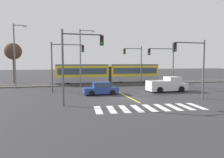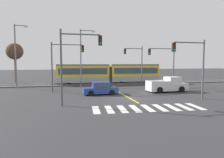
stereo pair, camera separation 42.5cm
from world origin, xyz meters
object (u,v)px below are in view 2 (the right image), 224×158
object	(u,v)px
traffic_light_mid_left	(63,59)
traffic_light_near_left	(75,56)
traffic_light_near_right	(193,60)
pickup_truck	(168,85)
traffic_light_far_right	(136,60)
street_lamp_centre	(82,54)
bare_tree_far_west	(15,52)
traffic_light_mid_right	(165,60)
sedan_crossing	(100,89)
street_lamp_west	(17,53)
light_rail_tram	(109,73)

from	to	relation	value
traffic_light_mid_left	traffic_light_near_left	bearing A→B (deg)	-82.86
traffic_light_mid_left	traffic_light_near_right	size ratio (longest dim) A/B	1.05
pickup_truck	traffic_light_far_right	distance (m)	8.63
pickup_truck	street_lamp_centre	xyz separation A→B (m)	(-10.65, 8.14, 4.35)
traffic_light_far_right	bare_tree_far_west	bearing A→B (deg)	155.68
traffic_light_mid_right	bare_tree_far_west	world-z (taller)	bare_tree_far_west
bare_tree_far_west	street_lamp_centre	bearing A→B (deg)	-37.15
traffic_light_mid_right	traffic_light_near_right	bearing A→B (deg)	-100.83
traffic_light_mid_left	pickup_truck	bearing A→B (deg)	-12.42
sedan_crossing	traffic_light_mid_right	size ratio (longest dim) A/B	0.66
street_lamp_centre	bare_tree_far_west	size ratio (longest dim) A/B	1.21
traffic_light_far_right	traffic_light_mid_right	bearing A→B (deg)	-55.55
traffic_light_near_right	street_lamp_west	xyz separation A→B (m)	(-19.96, 14.23, 1.18)
street_lamp_west	sedan_crossing	bearing A→B (deg)	-37.72
traffic_light_mid_right	bare_tree_far_west	xyz separation A→B (m)	(-23.91, 13.83, 1.70)
traffic_light_near_left	traffic_light_near_right	size ratio (longest dim) A/B	1.09
pickup_truck	traffic_light_far_right	bearing A→B (deg)	102.13
street_lamp_west	bare_tree_far_west	world-z (taller)	street_lamp_west
sedan_crossing	traffic_light_mid_right	world-z (taller)	traffic_light_mid_right
pickup_truck	bare_tree_far_west	xyz separation A→B (m)	(-22.56, 17.16, 5.11)
traffic_light_near_left	traffic_light_far_right	distance (m)	17.37
sedan_crossing	traffic_light_mid_right	xyz separation A→B (m)	(10.54, 3.54, 3.55)
pickup_truck	traffic_light_near_right	xyz separation A→B (m)	(-0.39, -5.80, 3.32)
traffic_light_near_right	street_lamp_west	distance (m)	24.54
sedan_crossing	traffic_light_far_right	world-z (taller)	traffic_light_far_right
pickup_truck	traffic_light_mid_right	size ratio (longest dim) A/B	0.85
sedan_crossing	traffic_light_near_left	world-z (taller)	traffic_light_near_left
street_lamp_west	bare_tree_far_west	bearing A→B (deg)	104.15
pickup_truck	street_lamp_west	bearing A→B (deg)	157.52
light_rail_tram	bare_tree_far_west	xyz separation A→B (m)	(-17.01, 5.94, 3.91)
traffic_light_near_left	traffic_light_mid_right	world-z (taller)	traffic_light_near_left
traffic_light_mid_left	traffic_light_mid_right	world-z (taller)	traffic_light_mid_left
pickup_truck	traffic_light_mid_right	bearing A→B (deg)	67.88
traffic_light_mid_left	traffic_light_mid_right	distance (m)	14.97
traffic_light_near_right	sedan_crossing	bearing A→B (deg)	147.56
traffic_light_near_right	bare_tree_far_west	size ratio (longest dim) A/B	0.82
traffic_light_mid_right	bare_tree_far_west	size ratio (longest dim) A/B	0.85
bare_tree_far_west	traffic_light_near_left	bearing A→B (deg)	-66.40
street_lamp_west	street_lamp_centre	bearing A→B (deg)	-1.69
street_lamp_centre	traffic_light_far_right	bearing A→B (deg)	-2.67
bare_tree_far_west	traffic_light_mid_right	bearing A→B (deg)	-30.05
traffic_light_mid_right	traffic_light_near_right	world-z (taller)	traffic_light_mid_right
sedan_crossing	street_lamp_centre	size ratio (longest dim) A/B	0.46
traffic_light_near_right	traffic_light_near_left	bearing A→B (deg)	-179.80
pickup_truck	bare_tree_far_west	size ratio (longest dim) A/B	0.72
traffic_light_far_right	street_lamp_west	distance (m)	18.73
pickup_truck	traffic_light_mid_left	bearing A→B (deg)	167.58
traffic_light_near_right	traffic_light_far_right	distance (m)	13.58
traffic_light_mid_right	street_lamp_west	size ratio (longest dim) A/B	0.67
light_rail_tram	traffic_light_near_left	bearing A→B (deg)	-112.17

